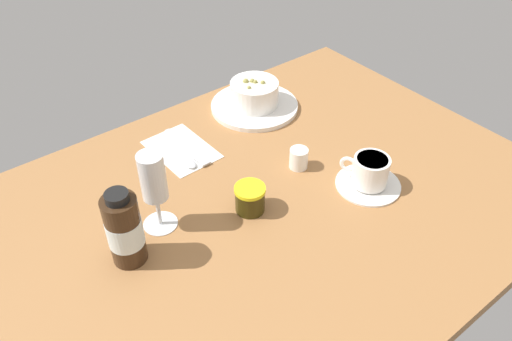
{
  "coord_description": "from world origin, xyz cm",
  "views": [
    {
      "loc": [
        50.91,
        58.34,
        71.0
      ],
      "look_at": [
        1.42,
        -4.76,
        4.19
      ],
      "focal_mm": 35.96,
      "sensor_mm": 36.0,
      "label": 1
    }
  ],
  "objects_px": {
    "creamer_jug": "(299,158)",
    "wine_glass": "(153,181)",
    "porridge_bowl": "(254,97)",
    "coffee_cup": "(369,174)",
    "jam_jar": "(251,199)",
    "sauce_bottle_brown": "(124,230)",
    "cutlery_setting": "(182,150)"
  },
  "relations": [
    {
      "from": "wine_glass",
      "to": "cutlery_setting",
      "type": "bearing_deg",
      "value": -132.07
    },
    {
      "from": "cutlery_setting",
      "to": "creamer_jug",
      "type": "bearing_deg",
      "value": 129.51
    },
    {
      "from": "porridge_bowl",
      "to": "jam_jar",
      "type": "bearing_deg",
      "value": 50.94
    },
    {
      "from": "wine_glass",
      "to": "sauce_bottle_brown",
      "type": "distance_m",
      "value": 0.1
    },
    {
      "from": "cutlery_setting",
      "to": "coffee_cup",
      "type": "bearing_deg",
      "value": 125.5
    },
    {
      "from": "cutlery_setting",
      "to": "jam_jar",
      "type": "height_order",
      "value": "jam_jar"
    },
    {
      "from": "porridge_bowl",
      "to": "coffee_cup",
      "type": "relative_size",
      "value": 1.61
    },
    {
      "from": "porridge_bowl",
      "to": "wine_glass",
      "type": "xyz_separation_m",
      "value": [
        0.39,
        0.21,
        0.08
      ]
    },
    {
      "from": "creamer_jug",
      "to": "jam_jar",
      "type": "bearing_deg",
      "value": 14.52
    },
    {
      "from": "jam_jar",
      "to": "sauce_bottle_brown",
      "type": "distance_m",
      "value": 0.25
    },
    {
      "from": "porridge_bowl",
      "to": "wine_glass",
      "type": "bearing_deg",
      "value": 28.17
    },
    {
      "from": "coffee_cup",
      "to": "sauce_bottle_brown",
      "type": "bearing_deg",
      "value": -14.94
    },
    {
      "from": "porridge_bowl",
      "to": "creamer_jug",
      "type": "relative_size",
      "value": 4.23
    },
    {
      "from": "coffee_cup",
      "to": "wine_glass",
      "type": "bearing_deg",
      "value": -23.01
    },
    {
      "from": "coffee_cup",
      "to": "creamer_jug",
      "type": "height_order",
      "value": "coffee_cup"
    },
    {
      "from": "sauce_bottle_brown",
      "to": "creamer_jug",
      "type": "bearing_deg",
      "value": -179.15
    },
    {
      "from": "cutlery_setting",
      "to": "jam_jar",
      "type": "xyz_separation_m",
      "value": [
        -0.01,
        0.25,
        0.03
      ]
    },
    {
      "from": "creamer_jug",
      "to": "wine_glass",
      "type": "height_order",
      "value": "wine_glass"
    },
    {
      "from": "creamer_jug",
      "to": "wine_glass",
      "type": "xyz_separation_m",
      "value": [
        0.32,
        -0.03,
        0.08
      ]
    },
    {
      "from": "porridge_bowl",
      "to": "wine_glass",
      "type": "relative_size",
      "value": 1.31
    },
    {
      "from": "jam_jar",
      "to": "sauce_bottle_brown",
      "type": "xyz_separation_m",
      "value": [
        0.24,
        -0.04,
        0.04
      ]
    },
    {
      "from": "sauce_bottle_brown",
      "to": "coffee_cup",
      "type": "bearing_deg",
      "value": 165.06
    },
    {
      "from": "creamer_jug",
      "to": "jam_jar",
      "type": "height_order",
      "value": "jam_jar"
    },
    {
      "from": "wine_glass",
      "to": "jam_jar",
      "type": "height_order",
      "value": "wine_glass"
    },
    {
      "from": "cutlery_setting",
      "to": "wine_glass",
      "type": "relative_size",
      "value": 1.03
    },
    {
      "from": "cutlery_setting",
      "to": "coffee_cup",
      "type": "height_order",
      "value": "coffee_cup"
    },
    {
      "from": "jam_jar",
      "to": "creamer_jug",
      "type": "bearing_deg",
      "value": -165.48
    },
    {
      "from": "wine_glass",
      "to": "jam_jar",
      "type": "xyz_separation_m",
      "value": [
        -0.16,
        0.08,
        -0.08
      ]
    },
    {
      "from": "porridge_bowl",
      "to": "creamer_jug",
      "type": "bearing_deg",
      "value": 74.23
    },
    {
      "from": "creamer_jug",
      "to": "sauce_bottle_brown",
      "type": "distance_m",
      "value": 0.41
    },
    {
      "from": "cutlery_setting",
      "to": "creamer_jug",
      "type": "xyz_separation_m",
      "value": [
        -0.17,
        0.21,
        0.02
      ]
    },
    {
      "from": "creamer_jug",
      "to": "jam_jar",
      "type": "xyz_separation_m",
      "value": [
        0.16,
        0.04,
        0.0
      ]
    }
  ]
}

